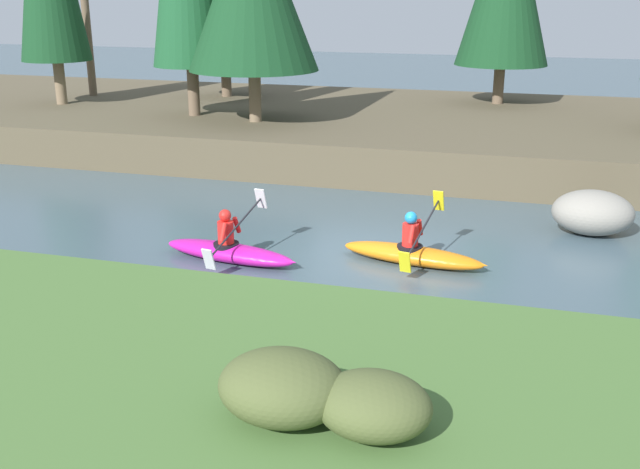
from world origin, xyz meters
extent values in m
plane|color=#425660|center=(0.00, 0.00, 0.00)|extent=(90.00, 90.00, 0.00)
cube|color=#476B33|center=(0.00, -6.21, 0.39)|extent=(44.00, 5.71, 0.79)
cube|color=brown|center=(0.00, 10.44, 0.55)|extent=(44.00, 11.33, 1.10)
cylinder|color=#7A664C|center=(-12.56, 9.08, 1.82)|extent=(0.36, 0.36, 1.45)
cylinder|color=brown|center=(-7.89, 12.37, 1.69)|extent=(0.36, 0.36, 1.20)
cylinder|color=brown|center=(-7.21, 8.18, 1.85)|extent=(0.36, 0.36, 1.51)
cylinder|color=#7A664C|center=(-4.99, 7.66, 1.84)|extent=(0.36, 0.36, 1.49)
cylinder|color=brown|center=(1.69, 13.28, 1.75)|extent=(0.36, 0.36, 1.30)
cylinder|color=brown|center=(-12.71, 11.23, 3.15)|extent=(0.28, 0.28, 4.10)
ellipsoid|color=#4C562D|center=(0.81, -6.88, 1.14)|extent=(1.31, 1.09, 0.71)
ellipsoid|color=#4C562D|center=(1.74, -6.89, 1.10)|extent=(1.14, 0.95, 0.62)
ellipsoid|color=orange|center=(1.01, -0.07, 0.17)|extent=(2.76, 1.03, 0.34)
cone|color=orange|center=(2.24, -0.27, 0.19)|extent=(0.38, 0.25, 0.20)
cylinder|color=black|center=(0.96, -0.06, 0.31)|extent=(0.55, 0.55, 0.08)
cylinder|color=red|center=(0.96, -0.06, 0.56)|extent=(0.34, 0.34, 0.42)
sphere|color=#1E89D1|center=(0.96, -0.06, 0.89)|extent=(0.26, 0.26, 0.23)
cylinder|color=red|center=(1.10, 0.16, 0.65)|extent=(0.12, 0.24, 0.35)
cylinder|color=red|center=(1.02, -0.31, 0.65)|extent=(0.12, 0.24, 0.35)
cylinder|color=black|center=(1.19, -0.10, 0.69)|extent=(0.34, 1.89, 0.65)
cube|color=yellow|center=(1.34, 0.84, 1.00)|extent=(0.22, 0.19, 0.41)
cube|color=yellow|center=(1.04, -1.04, 0.38)|extent=(0.22, 0.19, 0.41)
ellipsoid|color=#C61999|center=(-2.31, -0.88, 0.17)|extent=(2.76, 1.00, 0.34)
cone|color=#C61999|center=(-1.09, -1.07, 0.19)|extent=(0.38, 0.25, 0.20)
cylinder|color=black|center=(-2.36, -0.87, 0.31)|extent=(0.55, 0.55, 0.08)
cylinder|color=red|center=(-2.36, -0.87, 0.56)|extent=(0.34, 0.34, 0.42)
sphere|color=red|center=(-2.36, -0.87, 0.89)|extent=(0.26, 0.26, 0.23)
cylinder|color=red|center=(-2.23, -0.65, 0.65)|extent=(0.12, 0.24, 0.35)
cylinder|color=red|center=(-2.30, -1.12, 0.65)|extent=(0.12, 0.24, 0.35)
cylinder|color=black|center=(-2.14, -0.91, 0.69)|extent=(0.32, 1.90, 0.65)
cube|color=white|center=(-1.99, 0.03, 1.00)|extent=(0.22, 0.19, 0.41)
cube|color=white|center=(-2.28, -1.85, 0.38)|extent=(0.22, 0.19, 0.41)
ellipsoid|color=gray|center=(4.30, 2.72, 0.47)|extent=(1.65, 1.29, 0.93)
camera|label=1|loc=(2.99, -13.07, 4.91)|focal=42.00mm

